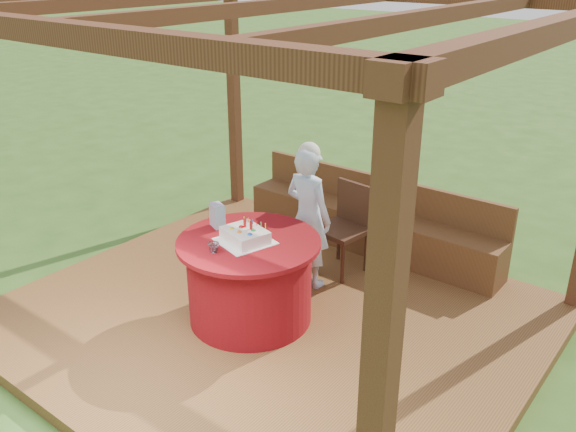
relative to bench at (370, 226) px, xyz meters
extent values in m
plane|color=#2F551C|center=(0.00, -1.72, -0.38)|extent=(60.00, 60.00, 0.00)
cube|color=brown|center=(0.00, -1.72, -0.32)|extent=(4.50, 4.00, 0.12)
cube|color=brown|center=(2.13, -3.60, 1.03)|extent=(0.12, 0.12, 2.60)
cube|color=brown|center=(-2.13, 0.16, 1.03)|extent=(0.12, 0.12, 2.60)
cube|color=brown|center=(0.00, -3.60, 2.40)|extent=(4.50, 0.14, 0.12)
cube|color=brown|center=(2.13, -1.72, 2.40)|extent=(0.14, 4.00, 0.12)
cube|color=brown|center=(0.00, -1.72, 2.40)|extent=(0.10, 3.70, 0.10)
cube|color=brown|center=(1.30, -1.72, 2.40)|extent=(0.10, 3.70, 0.10)
cube|color=brown|center=(0.00, -0.02, -0.04)|extent=(3.00, 0.42, 0.45)
cube|color=brown|center=(0.00, 0.16, 0.36)|extent=(3.00, 0.06, 0.35)
cylinder|color=maroon|center=(-0.10, -1.89, 0.10)|extent=(1.09, 1.09, 0.73)
cylinder|color=maroon|center=(-0.10, -1.89, 0.49)|extent=(1.24, 1.24, 0.04)
cube|color=#3D2113|center=(0.05, -0.65, 0.20)|extent=(0.52, 0.52, 0.05)
cylinder|color=#3D2113|center=(-0.16, -0.81, -0.03)|extent=(0.04, 0.04, 0.46)
cylinder|color=#3D2113|center=(0.21, -0.86, -0.03)|extent=(0.04, 0.04, 0.46)
cylinder|color=#3D2113|center=(-0.11, -0.44, -0.03)|extent=(0.04, 0.04, 0.46)
cylinder|color=#3D2113|center=(0.25, -0.49, -0.03)|extent=(0.04, 0.04, 0.46)
cube|color=#3D2113|center=(0.07, -0.44, 0.42)|extent=(0.46, 0.10, 0.45)
imported|color=#A1C7EF|center=(-0.09, -1.04, 0.44)|extent=(0.53, 0.37, 1.40)
sphere|color=white|center=(-0.09, -1.04, 1.08)|extent=(0.21, 0.21, 0.21)
cube|color=white|center=(-0.10, -1.93, 0.51)|extent=(0.52, 0.52, 0.01)
cube|color=white|center=(-0.10, -1.93, 0.57)|extent=(0.44, 0.39, 0.11)
cylinder|color=red|center=(-0.14, -1.89, 0.66)|extent=(0.03, 0.03, 0.08)
cylinder|color=red|center=(-0.07, -1.89, 0.66)|extent=(0.03, 0.03, 0.08)
sphere|color=yellow|center=(-0.20, -1.99, 0.63)|extent=(0.04, 0.04, 0.04)
sphere|color=orange|center=(-0.10, -2.00, 0.63)|extent=(0.04, 0.04, 0.04)
sphere|color=blue|center=(0.00, -1.98, 0.63)|extent=(0.04, 0.04, 0.04)
sphere|color=red|center=(-0.16, -1.91, 0.63)|extent=(0.04, 0.04, 0.04)
sphere|color=green|center=(-0.03, -1.90, 0.63)|extent=(0.04, 0.04, 0.04)
cube|color=#CF86BD|center=(-0.50, -1.85, 0.61)|extent=(0.18, 0.15, 0.21)
imported|color=white|center=(-0.17, -2.24, 0.55)|extent=(0.11, 0.11, 0.08)
camera|label=1|loc=(3.06, -5.38, 2.76)|focal=38.00mm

